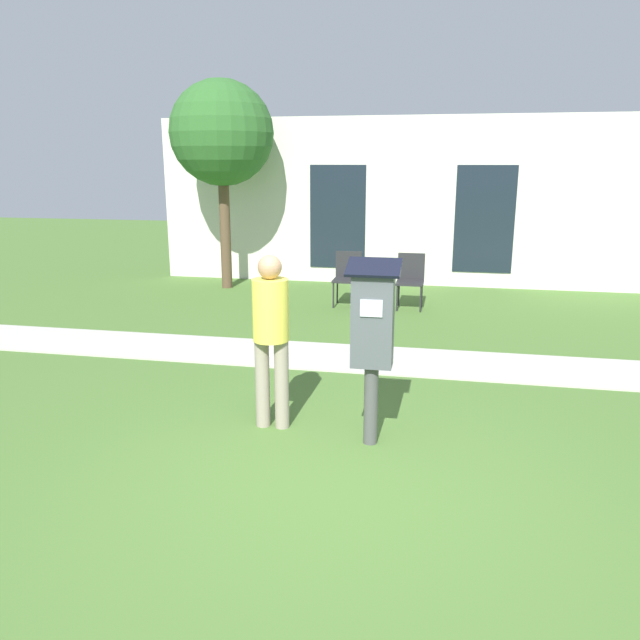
{
  "coord_description": "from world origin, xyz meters",
  "views": [
    {
      "loc": [
        0.69,
        -4.18,
        2.36
      ],
      "look_at": [
        -0.32,
        0.85,
        1.05
      ],
      "focal_mm": 35.0,
      "sensor_mm": 36.0,
      "label": 1
    }
  ],
  "objects_px": {
    "person_standing": "(271,328)",
    "outdoor_chair_middle": "(411,276)",
    "parking_meter": "(372,329)",
    "outdoor_chair_left": "(348,274)"
  },
  "relations": [
    {
      "from": "person_standing",
      "to": "outdoor_chair_middle",
      "type": "relative_size",
      "value": 1.76
    },
    {
      "from": "parking_meter",
      "to": "outdoor_chair_left",
      "type": "relative_size",
      "value": 1.77
    },
    {
      "from": "outdoor_chair_middle",
      "to": "person_standing",
      "type": "bearing_deg",
      "value": -107.43
    },
    {
      "from": "person_standing",
      "to": "outdoor_chair_middle",
      "type": "bearing_deg",
      "value": 51.84
    },
    {
      "from": "outdoor_chair_left",
      "to": "parking_meter",
      "type": "bearing_deg",
      "value": -59.69
    },
    {
      "from": "person_standing",
      "to": "outdoor_chair_left",
      "type": "relative_size",
      "value": 1.76
    },
    {
      "from": "parking_meter",
      "to": "outdoor_chair_middle",
      "type": "distance_m",
      "value": 5.26
    },
    {
      "from": "outdoor_chair_middle",
      "to": "outdoor_chair_left",
      "type": "bearing_deg",
      "value": 171.94
    },
    {
      "from": "outdoor_chair_left",
      "to": "outdoor_chair_middle",
      "type": "height_order",
      "value": "same"
    },
    {
      "from": "parking_meter",
      "to": "person_standing",
      "type": "relative_size",
      "value": 1.01
    }
  ]
}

